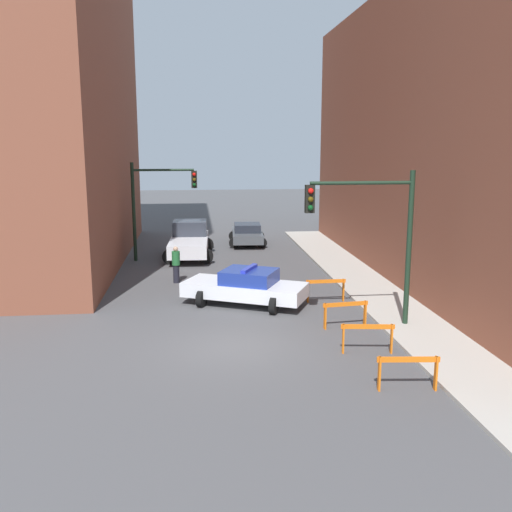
% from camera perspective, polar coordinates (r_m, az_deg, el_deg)
% --- Properties ---
extents(ground_plane, '(120.00, 120.00, 0.00)m').
position_cam_1_polar(ground_plane, '(17.91, -1.98, -9.00)').
color(ground_plane, '#4C4C4F').
extents(sidewalk_right, '(2.40, 44.00, 0.12)m').
position_cam_1_polar(sidewalk_right, '(19.32, 16.87, -7.77)').
color(sidewalk_right, '#B2ADA3').
rests_on(sidewalk_right, ground_plane).
extents(traffic_light_near, '(3.64, 0.35, 5.20)m').
position_cam_1_polar(traffic_light_near, '(19.19, 11.90, 3.03)').
color(traffic_light_near, black).
rests_on(traffic_light_near, sidewalk_right).
extents(traffic_light_far, '(3.44, 0.35, 5.20)m').
position_cam_1_polar(traffic_light_far, '(30.56, -10.13, 5.83)').
color(traffic_light_far, black).
rests_on(traffic_light_far, ground_plane).
extents(police_car, '(5.04, 3.68, 1.52)m').
position_cam_1_polar(police_car, '(22.09, -1.03, -3.09)').
color(police_car, white).
rests_on(police_car, ground_plane).
extents(white_truck, '(2.78, 5.48, 1.90)m').
position_cam_1_polar(white_truck, '(31.60, -6.68, 1.54)').
color(white_truck, silver).
rests_on(white_truck, ground_plane).
extents(parked_car_near, '(2.43, 4.39, 1.31)m').
position_cam_1_polar(parked_car_near, '(35.30, -0.88, 2.26)').
color(parked_car_near, '#474C51').
rests_on(parked_car_near, ground_plane).
extents(pedestrian_crossing, '(0.50, 0.50, 1.66)m').
position_cam_1_polar(pedestrian_crossing, '(25.78, -8.00, -0.80)').
color(pedestrian_crossing, black).
rests_on(pedestrian_crossing, ground_plane).
extents(barrier_front, '(1.60, 0.30, 0.90)m').
position_cam_1_polar(barrier_front, '(15.18, 14.96, -10.72)').
color(barrier_front, orange).
rests_on(barrier_front, ground_plane).
extents(barrier_mid, '(1.59, 0.34, 0.90)m').
position_cam_1_polar(barrier_mid, '(17.45, 11.10, -7.61)').
color(barrier_mid, orange).
rests_on(barrier_mid, ground_plane).
extents(barrier_back, '(1.60, 0.32, 0.90)m').
position_cam_1_polar(barrier_back, '(19.65, 8.93, -5.38)').
color(barrier_back, orange).
rests_on(barrier_back, ground_plane).
extents(barrier_corner, '(1.60, 0.19, 0.90)m').
position_cam_1_polar(barrier_corner, '(22.71, 6.99, -3.05)').
color(barrier_corner, orange).
rests_on(barrier_corner, ground_plane).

